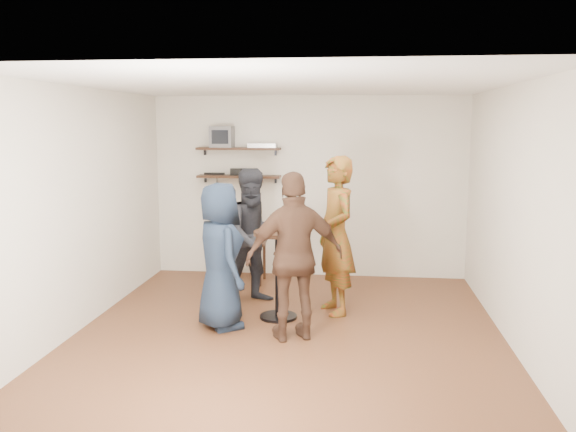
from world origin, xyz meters
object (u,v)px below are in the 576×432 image
object	(u,v)px
crt_monitor	(222,137)
person_navy	(220,256)
side_table	(248,248)
person_dark	(255,236)
drinks_table	(278,263)
person_plaid	(336,236)
radio	(238,172)
person_brown	(295,257)
dvd_deck	(263,145)

from	to	relation	value
crt_monitor	person_navy	size ratio (longest dim) A/B	0.20
crt_monitor	side_table	xyz separation A→B (m)	(0.43, -0.41, -1.52)
person_dark	drinks_table	bearing A→B (deg)	-90.00
drinks_table	person_plaid	size ratio (longest dim) A/B	0.55
radio	person_brown	size ratio (longest dim) A/B	0.13
drinks_table	person_plaid	distance (m)	0.75
drinks_table	crt_monitor	bearing A→B (deg)	118.72
person_navy	person_dark	bearing A→B (deg)	-45.45
person_brown	crt_monitor	bearing A→B (deg)	-84.72
crt_monitor	radio	world-z (taller)	crt_monitor
crt_monitor	person_navy	bearing A→B (deg)	-78.36
radio	drinks_table	xyz separation A→B (m)	(0.84, -1.94, -0.87)
crt_monitor	radio	bearing A→B (deg)	0.00
dvd_deck	person_navy	size ratio (longest dim) A/B	0.25
side_table	person_plaid	world-z (taller)	person_plaid
side_table	person_plaid	size ratio (longest dim) A/B	0.32
person_brown	person_navy	bearing A→B (deg)	-39.36
person_navy	dvd_deck	bearing A→B (deg)	-35.67
person_dark	person_brown	xyz separation A→B (m)	(0.63, -1.24, 0.03)
radio	person_dark	distance (m)	1.58
crt_monitor	person_brown	distance (m)	3.13
person_brown	drinks_table	bearing A→B (deg)	-90.00
dvd_deck	drinks_table	world-z (taller)	dvd_deck
person_plaid	person_dark	bearing A→B (deg)	-131.05
dvd_deck	radio	size ratio (longest dim) A/B	1.82
person_brown	side_table	bearing A→B (deg)	-89.58
crt_monitor	person_brown	xyz separation A→B (m)	(1.32, -2.59, -1.15)
radio	person_plaid	size ratio (longest dim) A/B	0.12
crt_monitor	radio	xyz separation A→B (m)	(0.23, 0.00, -0.50)
person_dark	person_brown	bearing A→B (deg)	-95.19
crt_monitor	side_table	bearing A→B (deg)	-43.59
radio	person_plaid	distance (m)	2.29
person_dark	dvd_deck	bearing A→B (deg)	62.40
person_dark	radio	bearing A→B (deg)	76.85
dvd_deck	radio	bearing A→B (deg)	180.00
crt_monitor	dvd_deck	size ratio (longest dim) A/B	0.80
dvd_deck	person_navy	distance (m)	2.57
person_plaid	drinks_table	bearing A→B (deg)	-90.00
crt_monitor	dvd_deck	world-z (taller)	crt_monitor
crt_monitor	person_brown	size ratio (longest dim) A/B	0.18
person_plaid	person_navy	world-z (taller)	person_plaid
side_table	person_brown	bearing A→B (deg)	-67.80
crt_monitor	person_plaid	xyz separation A→B (m)	(1.70, -1.65, -1.10)
drinks_table	person_brown	xyz separation A→B (m)	(0.26, -0.65, 0.22)
side_table	person_brown	xyz separation A→B (m)	(0.89, -2.17, 0.37)
person_plaid	crt_monitor	bearing A→B (deg)	-158.48
dvd_deck	side_table	size ratio (longest dim) A/B	0.67
person_dark	person_navy	distance (m)	1.00
person_brown	radio	bearing A→B (deg)	-88.84
drinks_table	person_navy	size ratio (longest dim) A/B	0.64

